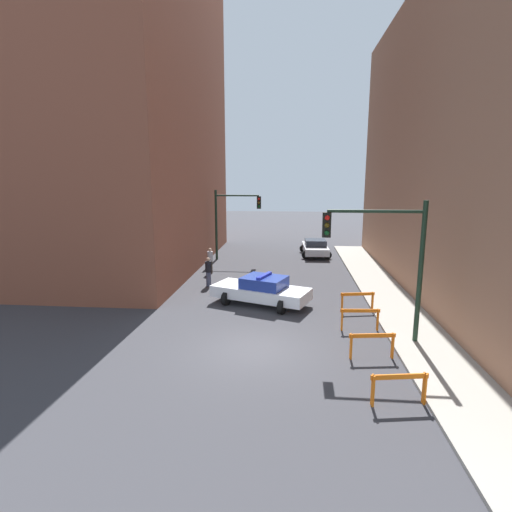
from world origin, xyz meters
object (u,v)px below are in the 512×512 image
Objects in this scene: pedestrian_corner at (210,260)px; barrier_front at (399,384)px; traffic_light_near at (389,250)px; barrier_back at (360,316)px; barrier_corner at (357,299)px; parked_car_near at (315,247)px; pedestrian_crossing at (208,271)px; barrier_mid at (372,342)px; traffic_light_far at (231,215)px; police_car at (262,290)px.

pedestrian_corner reaches higher than barrier_front.
barrier_back is at bearing 119.97° from traffic_light_near.
barrier_corner is (8.29, -6.76, -0.24)m from pedestrian_corner.
barrier_front and barrier_back have the same top height.
pedestrian_crossing reaches higher than parked_car_near.
barrier_back is (0.01, 2.59, 0.00)m from barrier_mid.
parked_car_near is 18.38m from barrier_mid.
pedestrian_corner reaches higher than barrier_back.
barrier_back is at bearing -61.62° from traffic_light_far.
barrier_corner is at bearing -77.02° from police_car.
traffic_light_far is 7.27m from parked_car_near.
traffic_light_near is at bearing 83.19° from barrier_front.
traffic_light_far is 7.95m from pedestrian_crossing.
traffic_light_near is at bearing -4.35° from pedestrian_corner.
traffic_light_far is at bearing 144.22° from pedestrian_crossing.
barrier_mid is at bearing -115.89° from traffic_light_near.
pedestrian_crossing is at bearing -126.42° from parked_car_near.
pedestrian_corner is at bearing 155.08° from pedestrian_crossing.
pedestrian_corner is 1.04× the size of barrier_back.
barrier_front is (1.13, -21.19, -0.06)m from parked_car_near.
traffic_light_far is 3.25× the size of barrier_back.
traffic_light_near reaches higher than pedestrian_crossing.
parked_car_near is at bearing 95.24° from barrier_corner.
police_car is (3.13, -10.62, -2.67)m from traffic_light_far.
police_car is at bearing 139.63° from traffic_light_near.
pedestrian_crossing reaches higher than police_car.
pedestrian_crossing is 1.00× the size of pedestrian_corner.
parked_car_near is 13.45m from barrier_corner.
police_car is 7.22m from pedestrian_corner.
barrier_mid is at bearing -89.44° from parked_car_near.
police_car is (-4.90, 4.17, -2.81)m from traffic_light_near.
barrier_front is at bearing -90.73° from barrier_corner.
pedestrian_crossing is at bearing 138.41° from traffic_light_near.
traffic_light_near reaches higher than pedestrian_corner.
parked_car_near is 21.22m from barrier_front.
traffic_light_far reaches higher than pedestrian_corner.
parked_car_near is 2.76× the size of barrier_front.
barrier_corner is at bearing 29.73° from pedestrian_crossing.
traffic_light_far reaches higher than barrier_corner.
traffic_light_near reaches higher than traffic_light_far.
barrier_front is at bearing -15.15° from pedestrian_corner.
traffic_light_far is 20.66m from barrier_front.
traffic_light_far is 3.27× the size of barrier_mid.
barrier_back is at bearing 16.24° from pedestrian_crossing.
pedestrian_crossing is 1.04× the size of barrier_mid.
traffic_light_near reaches higher than barrier_back.
traffic_light_near reaches higher than parked_car_near.
parked_car_near reaches higher than barrier_corner.
traffic_light_near is 3.28× the size of barrier_front.
police_car reaches higher than barrier_back.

